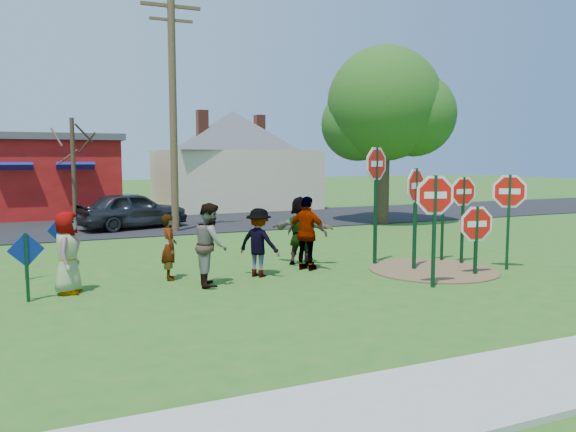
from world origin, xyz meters
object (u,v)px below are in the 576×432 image
person_a (67,253)px  leafy_tree (387,110)px  stop_sign_a (435,206)px  stop_sign_d (443,202)px  suv (133,210)px  utility_pole (173,107)px  stop_sign_b (376,175)px  person_b (169,247)px  stop_sign_c (463,200)px

person_a → leafy_tree: 15.61m
stop_sign_a → leafy_tree: (5.66, 10.39, 3.00)m
stop_sign_d → leafy_tree: (3.46, 7.97, 3.16)m
stop_sign_d → suv: (-6.66, 10.43, -0.87)m
stop_sign_a → utility_pole: 12.12m
stop_sign_b → utility_pole: bearing=88.2°
person_b → suv: person_b is taller
stop_sign_d → person_a: bearing=174.4°
suv → leafy_tree: size_ratio=0.57×
person_a → leafy_tree: size_ratio=0.23×
stop_sign_a → leafy_tree: bearing=75.2°
stop_sign_d → stop_sign_b: bearing=166.5°
leafy_tree → person_a: bearing=-149.1°
person_b → suv: bearing=1.5°
stop_sign_d → stop_sign_a: bearing=-136.6°
stop_sign_a → suv: stop_sign_a is taller
stop_sign_c → person_b: bearing=174.0°
suv → person_b: bearing=160.3°
stop_sign_b → person_a: stop_sign_b is taller
stop_sign_c → utility_pole: size_ratio=0.28×
stop_sign_c → utility_pole: utility_pole is taller
stop_sign_d → person_b: bearing=170.3°
stop_sign_b → suv: bearing=91.7°
stop_sign_a → person_a: 7.82m
leafy_tree → stop_sign_a: bearing=-118.6°
stop_sign_a → person_a: stop_sign_a is taller
stop_sign_b → utility_pole: (-3.38, 8.61, 2.33)m
suv → utility_pole: size_ratio=0.48×
stop_sign_a → stop_sign_d: 3.28m
suv → leafy_tree: (10.12, -2.46, 4.03)m
stop_sign_c → stop_sign_d: 0.60m
stop_sign_b → stop_sign_c: (2.15, -0.87, -0.66)m
person_b → stop_sign_c: bearing=-94.2°
stop_sign_a → utility_pole: bearing=119.2°
utility_pole → suv: bearing=131.6°
stop_sign_b → person_b: size_ratio=2.14×
person_a → stop_sign_c: bearing=-78.2°
stop_sign_a → person_b: size_ratio=1.71×
stop_sign_b → stop_sign_c: stop_sign_b is taller
leafy_tree → person_b: bearing=-145.9°
stop_sign_a → stop_sign_c: bearing=51.6°
stop_sign_d → person_b: size_ratio=1.50×
person_b → suv: 9.77m
utility_pole → stop_sign_c: bearing=-59.7°
suv → leafy_tree: bearing=-119.6°
stop_sign_b → person_b: bearing=152.8°
stop_sign_d → utility_pole: bearing=116.5°
stop_sign_b → person_b: 5.59m
stop_sign_d → person_b: stop_sign_d is taller
stop_sign_b → suv: (-4.72, 10.12, -1.60)m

